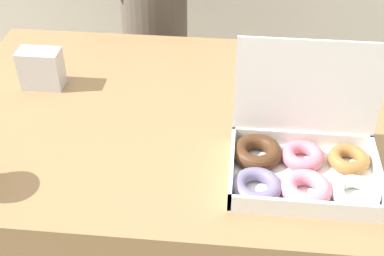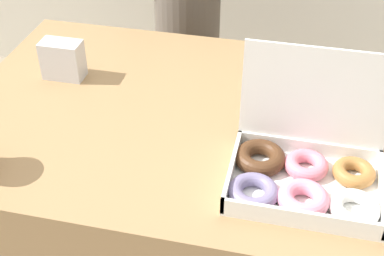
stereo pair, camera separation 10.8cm
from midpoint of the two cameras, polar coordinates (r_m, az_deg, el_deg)
table at (r=1.58m, az=-3.98°, el=-8.93°), size 1.14×0.82×0.70m
donut_box at (r=1.15m, az=8.95°, el=-3.60°), size 0.34×0.25×0.27m
napkin_holder at (r=1.49m, az=-17.83°, el=5.98°), size 0.11×0.06×0.11m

